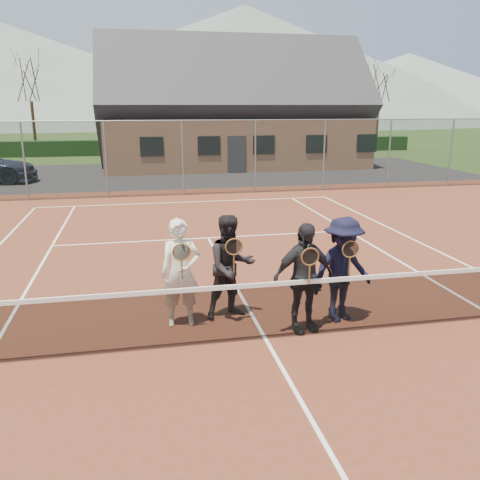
% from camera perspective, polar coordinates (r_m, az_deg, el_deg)
% --- Properties ---
extents(ground, '(220.00, 220.00, 0.00)m').
position_cam_1_polar(ground, '(27.39, -7.63, 7.26)').
color(ground, '#264117').
rests_on(ground, ground).
extents(court_surface, '(30.00, 30.00, 0.02)m').
position_cam_1_polar(court_surface, '(8.15, 2.87, -11.11)').
color(court_surface, '#562819').
rests_on(court_surface, ground).
extents(tarmac_carpark, '(40.00, 12.00, 0.01)m').
position_cam_1_polar(tarmac_carpark, '(27.41, -16.06, 6.83)').
color(tarmac_carpark, black).
rests_on(tarmac_carpark, ground).
extents(hedge_row, '(40.00, 1.20, 1.10)m').
position_cam_1_polar(hedge_row, '(39.25, -8.96, 10.30)').
color(hedge_row, black).
rests_on(hedge_row, ground).
extents(hill_centre, '(120.00, 120.00, 22.00)m').
position_cam_1_polar(hill_centre, '(104.66, 0.55, 18.98)').
color(hill_centre, '#566860').
rests_on(hill_centre, ground).
extents(hill_east, '(90.00, 90.00, 14.00)m').
position_cam_1_polar(hill_east, '(116.90, 18.27, 15.87)').
color(hill_east, slate).
rests_on(hill_east, ground).
extents(court_markings, '(11.03, 23.83, 0.01)m').
position_cam_1_polar(court_markings, '(8.15, 2.87, -11.02)').
color(court_markings, white).
rests_on(court_markings, court_surface).
extents(tennis_net, '(11.68, 0.08, 1.10)m').
position_cam_1_polar(tennis_net, '(7.94, 2.92, -7.68)').
color(tennis_net, slate).
rests_on(tennis_net, ground).
extents(perimeter_fence, '(30.07, 0.07, 3.02)m').
position_cam_1_polar(perimeter_fence, '(20.77, -6.45, 9.13)').
color(perimeter_fence, slate).
rests_on(perimeter_fence, ground).
extents(clubhouse, '(15.60, 8.20, 7.70)m').
position_cam_1_polar(clubhouse, '(31.64, -0.92, 15.64)').
color(clubhouse, '#9E6B4C').
rests_on(clubhouse, ground).
extents(tree_b, '(3.20, 3.20, 7.77)m').
position_cam_1_polar(tree_b, '(40.78, -22.66, 16.93)').
color(tree_b, '#341E13').
rests_on(tree_b, ground).
extents(tree_c, '(3.20, 3.20, 7.77)m').
position_cam_1_polar(tree_c, '(40.33, -6.37, 17.96)').
color(tree_c, '#352213').
rests_on(tree_c, ground).
extents(tree_d, '(3.20, 3.20, 7.77)m').
position_cam_1_polar(tree_d, '(42.47, 7.88, 17.76)').
color(tree_d, '#3B2115').
rests_on(tree_d, ground).
extents(tree_e, '(3.20, 3.20, 7.77)m').
position_cam_1_polar(tree_e, '(44.79, 15.48, 17.23)').
color(tree_e, '#392714').
rests_on(tree_e, ground).
extents(player_a, '(0.66, 0.50, 1.80)m').
position_cam_1_polar(player_a, '(8.40, -6.68, -3.67)').
color(player_a, white).
rests_on(player_a, court_surface).
extents(player_b, '(1.00, 0.86, 1.80)m').
position_cam_1_polar(player_b, '(8.65, -1.02, -3.03)').
color(player_b, black).
rests_on(player_b, court_surface).
extents(player_c, '(1.11, 0.61, 1.80)m').
position_cam_1_polar(player_c, '(8.18, 7.15, -4.22)').
color(player_c, black).
rests_on(player_c, court_surface).
extents(player_d, '(1.31, 0.97, 1.80)m').
position_cam_1_polar(player_d, '(8.68, 11.43, -3.27)').
color(player_d, black).
rests_on(player_d, court_surface).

